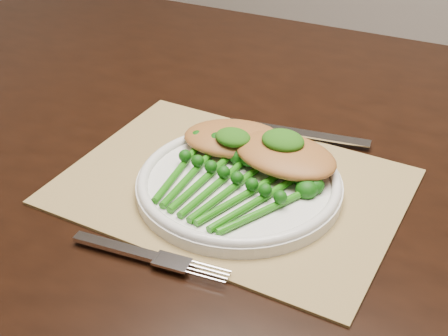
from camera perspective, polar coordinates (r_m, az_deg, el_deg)
The scene contains 10 objects.
dining_table at distance 1.11m, azimuth 5.80°, elevation -14.57°, with size 1.69×1.06×0.75m.
placemat at distance 0.78m, azimuth 0.71°, elevation -1.70°, with size 0.41×0.30×0.00m, color #99804E.
dinner_plate at distance 0.76m, azimuth 1.40°, elevation -1.39°, with size 0.25×0.25×0.02m.
knife at distance 0.88m, azimuth 5.53°, elevation 3.42°, with size 0.20×0.06×0.01m.
fork at distance 0.67m, azimuth -5.93°, elevation -8.26°, with size 0.18×0.05×0.01m.
chicken_fillet_left at distance 0.81m, azimuth 0.92°, elevation 2.74°, with size 0.13×0.09×0.03m, color #A96A31.
chicken_fillet_right at distance 0.77m, azimuth 5.60°, elevation 1.20°, with size 0.14×0.09×0.03m, color #A96A31.
pesto_dollop_left at distance 0.79m, azimuth 0.82°, elevation 2.83°, with size 0.05×0.04×0.02m, color #144409.
pesto_dollop_right at distance 0.77m, azimuth 5.42°, elevation 2.52°, with size 0.05×0.05×0.02m, color #144409.
broccolini_bundle at distance 0.73m, azimuth -0.34°, elevation -1.95°, with size 0.17×0.19×0.04m.
Camera 1 is at (0.25, -0.72, 1.20)m, focal length 50.00 mm.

